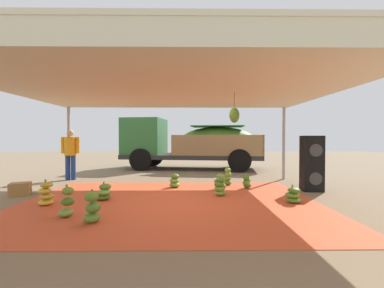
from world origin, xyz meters
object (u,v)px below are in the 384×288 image
(banana_bunch_8, at_px, (46,195))
(banana_bunch_1, at_px, (220,187))
(banana_bunch_2, at_px, (104,193))
(banana_bunch_9, at_px, (220,182))
(worker_0, at_px, (70,151))
(banana_bunch_0, at_px, (228,177))
(crate_0, at_px, (20,189))
(cargo_truck_main, at_px, (189,143))
(banana_bunch_7, at_px, (67,203))
(banana_bunch_3, at_px, (175,181))
(banana_bunch_5, at_px, (247,182))
(banana_bunch_6, at_px, (293,196))
(banana_bunch_4, at_px, (92,208))
(speaker_stack, at_px, (312,163))

(banana_bunch_8, bearing_deg, banana_bunch_1, 12.64)
(banana_bunch_2, xyz_separation_m, banana_bunch_8, (-1.10, -0.46, 0.06))
(banana_bunch_9, distance_m, worker_0, 5.41)
(banana_bunch_0, bearing_deg, worker_0, 167.76)
(banana_bunch_2, height_order, crate_0, banana_bunch_2)
(banana_bunch_1, xyz_separation_m, banana_bunch_8, (-3.86, -0.87, 0.01))
(cargo_truck_main, bearing_deg, banana_bunch_1, -82.49)
(banana_bunch_9, relative_size, crate_0, 1.05)
(banana_bunch_7, relative_size, crate_0, 1.31)
(banana_bunch_3, xyz_separation_m, crate_0, (-3.89, -0.98, -0.03))
(banana_bunch_0, xyz_separation_m, banana_bunch_5, (0.47, -0.51, -0.07))
(banana_bunch_2, bearing_deg, banana_bunch_5, 20.85)
(banana_bunch_1, distance_m, banana_bunch_2, 2.79)
(banana_bunch_0, distance_m, banana_bunch_6, 2.49)
(banana_bunch_4, relative_size, speaker_stack, 0.38)
(banana_bunch_2, distance_m, banana_bunch_9, 3.14)
(crate_0, bearing_deg, banana_bunch_8, -40.29)
(banana_bunch_6, bearing_deg, banana_bunch_9, 132.61)
(banana_bunch_4, distance_m, worker_0, 5.39)
(banana_bunch_9, height_order, cargo_truck_main, cargo_truck_main)
(cargo_truck_main, distance_m, worker_0, 5.28)
(speaker_stack, xyz_separation_m, crate_0, (-7.69, -0.45, -0.60))
(banana_bunch_4, relative_size, banana_bunch_9, 1.21)
(banana_bunch_1, bearing_deg, banana_bunch_7, -150.72)
(banana_bunch_0, xyz_separation_m, banana_bunch_9, (-0.31, -0.63, -0.05))
(banana_bunch_5, distance_m, banana_bunch_6, 1.82)
(banana_bunch_6, xyz_separation_m, banana_bunch_7, (-4.58, -0.98, 0.09))
(speaker_stack, bearing_deg, worker_0, 164.92)
(banana_bunch_5, distance_m, banana_bunch_9, 0.79)
(banana_bunch_0, bearing_deg, crate_0, -166.45)
(banana_bunch_1, xyz_separation_m, banana_bunch_6, (1.56, -0.71, -0.06))
(banana_bunch_3, distance_m, crate_0, 4.01)
(banana_bunch_1, relative_size, banana_bunch_9, 1.07)
(banana_bunch_1, relative_size, crate_0, 1.13)
(banana_bunch_1, xyz_separation_m, banana_bunch_7, (-3.02, -1.69, 0.03))
(banana_bunch_5, bearing_deg, banana_bunch_3, 175.30)
(banana_bunch_7, height_order, worker_0, worker_0)
(banana_bunch_1, xyz_separation_m, banana_bunch_5, (0.89, 0.98, -0.04))
(banana_bunch_5, xyz_separation_m, worker_0, (-5.83, 1.68, 0.83))
(banana_bunch_2, distance_m, speaker_stack, 5.50)
(banana_bunch_2, distance_m, cargo_truck_main, 6.71)
(banana_bunch_5, relative_size, crate_0, 0.94)
(cargo_truck_main, distance_m, crate_0, 7.26)
(banana_bunch_4, relative_size, banana_bunch_8, 1.03)
(banana_bunch_8, bearing_deg, banana_bunch_7, -44.56)
(cargo_truck_main, height_order, speaker_stack, cargo_truck_main)
(speaker_stack, bearing_deg, banana_bunch_8, -167.01)
(banana_bunch_1, distance_m, banana_bunch_7, 3.46)
(banana_bunch_1, height_order, banana_bunch_8, banana_bunch_8)
(banana_bunch_0, bearing_deg, banana_bunch_3, -168.03)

